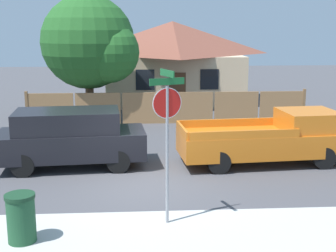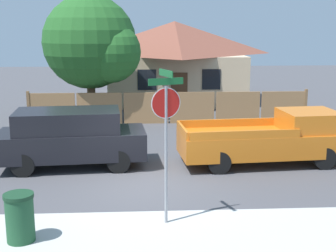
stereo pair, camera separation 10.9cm
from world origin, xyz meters
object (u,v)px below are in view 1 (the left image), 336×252
red_suv (71,137)px  stop_sign (167,122)px  oak_tree (92,44)px  trash_bin (21,218)px  house (172,59)px  orange_pickup (271,138)px

red_suv → stop_sign: bearing=-63.1°
oak_tree → trash_bin: bearing=-91.5°
oak_tree → trash_bin: size_ratio=5.63×
house → oak_tree: bearing=-124.2°
red_suv → trash_bin: 5.34m
orange_pickup → stop_sign: size_ratio=1.60×
house → oak_tree: oak_tree is taller
oak_tree → red_suv: 8.26m
red_suv → trash_bin: (-0.31, -5.31, -0.47)m
house → oak_tree: (-4.24, -6.23, 1.14)m
trash_bin → house: bearing=76.7°
orange_pickup → stop_sign: stop_sign is taller
oak_tree → orange_pickup: bearing=-50.3°
orange_pickup → stop_sign: (-3.71, -4.56, 1.54)m
oak_tree → red_suv: bearing=-90.2°
red_suv → stop_sign: 5.50m
orange_pickup → trash_bin: size_ratio=5.38×
stop_sign → oak_tree: bearing=83.0°
red_suv → trash_bin: red_suv is taller
orange_pickup → trash_bin: bearing=-146.7°
trash_bin → stop_sign: bearing=14.0°
oak_tree → orange_pickup: oak_tree is taller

